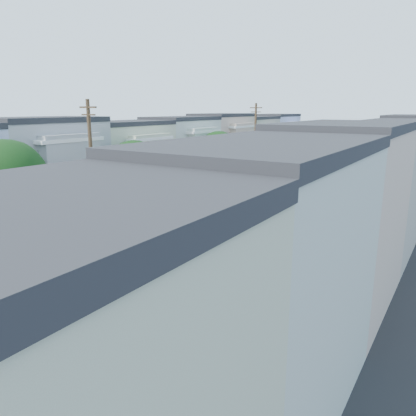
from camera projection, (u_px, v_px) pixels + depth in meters
ground at (144, 267)px, 25.01m from camera, size 160.00×160.00×0.00m
road_slab at (253, 215)px, 37.27m from camera, size 12.00×70.00×0.02m
curb_left at (198, 206)px, 40.42m from camera, size 0.30×70.00×0.15m
curb_right at (317, 224)px, 34.09m from camera, size 0.30×70.00×0.15m
sidewalk_left at (187, 204)px, 41.11m from camera, size 2.60×70.00×0.15m
sidewalk_right at (333, 226)px, 33.41m from camera, size 2.60×70.00×0.15m
centerline at (253, 215)px, 37.28m from camera, size 0.12×70.00×0.01m
townhouse_row_left at (158, 200)px, 43.11m from camera, size 5.00×70.00×8.50m
townhouse_row_right at (382, 235)px, 31.44m from camera, size 5.00×70.00×8.50m
tree_b at (6, 180)px, 23.36m from camera, size 4.70×4.70×7.86m
tree_c at (134, 170)px, 32.30m from camera, size 4.70×4.70×7.12m
tree_d at (218, 152)px, 42.77m from camera, size 4.43×4.43×7.25m
tree_e at (273, 143)px, 54.41m from camera, size 4.70×4.70×7.34m
tree_far_r at (371, 160)px, 45.67m from camera, size 2.74×2.74×5.32m
utility_pole_near at (92, 172)px, 28.71m from camera, size 1.60×0.26×10.00m
utility_pole_far at (255, 145)px, 49.97m from camera, size 1.60×0.26×10.00m
fedex_truck at (229, 220)px, 29.38m from camera, size 2.39×6.21×2.98m
lead_sedan at (270, 215)px, 34.47m from camera, size 2.23×4.55×1.45m
parked_left_c at (100, 239)px, 28.24m from camera, size 1.91×4.45×1.33m
parked_left_d at (183, 209)px, 36.28m from camera, size 2.22×4.87×1.53m
parked_right_a at (107, 338)px, 16.00m from camera, size 1.79×4.40×1.41m
parked_right_b at (193, 286)px, 20.93m from camera, size 1.43×3.71×1.22m
parked_right_c at (309, 212)px, 35.57m from camera, size 1.94×4.34×1.29m
parked_right_d at (341, 191)px, 44.05m from camera, size 2.64×5.26×1.52m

